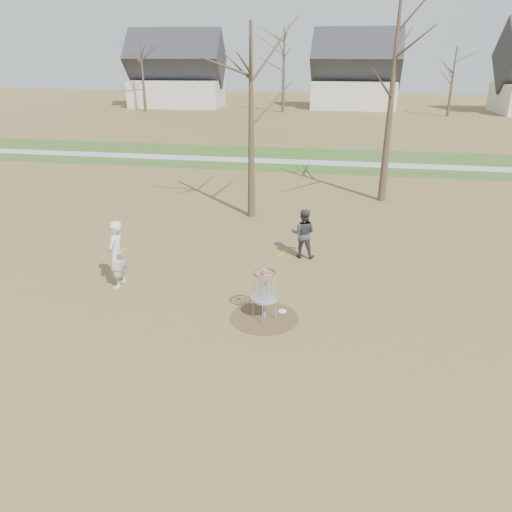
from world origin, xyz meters
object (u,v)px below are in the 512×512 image
(player_standing, at_px, (116,254))
(player_throwing, at_px, (303,233))
(disc_grounded, at_px, (282,311))
(disc_golf_basket, at_px, (265,286))

(player_standing, distance_m, player_throwing, 6.04)
(player_standing, bearing_deg, player_throwing, 121.26)
(player_standing, xyz_separation_m, disc_grounded, (4.94, -0.71, -0.98))
(player_throwing, xyz_separation_m, disc_grounded, (-0.14, -3.97, -0.82))
(disc_grounded, bearing_deg, player_standing, 171.87)
(player_throwing, relative_size, disc_grounded, 7.60)
(player_standing, distance_m, disc_grounded, 5.09)
(player_throwing, bearing_deg, disc_grounded, 89.44)
(player_throwing, bearing_deg, disc_golf_basket, 84.19)
(player_throwing, height_order, disc_grounded, player_throwing)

